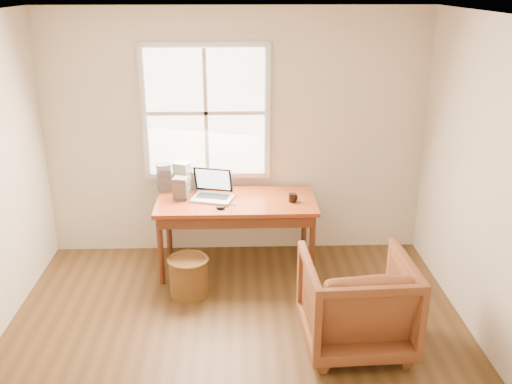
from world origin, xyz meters
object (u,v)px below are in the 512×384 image
Objects in this scene: laptop at (212,187)px; desk at (236,201)px; coffee_mug at (292,198)px; cd_stack_a at (183,177)px; wicker_stool at (189,277)px; armchair at (356,302)px.

desk is at bearing 13.56° from laptop.
coffee_mug is (0.56, -0.08, 0.06)m from desk.
wicker_stool is at bearing -83.07° from cd_stack_a.
wicker_stool is (-1.42, 0.84, -0.21)m from armchair.
desk is 18.40× the size of coffee_mug.
wicker_stool is (-0.46, -0.55, -0.55)m from desk.
armchair is 1.91m from laptop.
cd_stack_a is at bearing -50.52° from armchair.
desk is at bearing 177.39° from coffee_mug.
desk is at bearing 50.36° from wicker_stool.
cd_stack_a reaches higher than wicker_stool.
laptop is 0.42m from cd_stack_a.
coffee_mug is at bearing 9.03° from laptop.
armchair is 2.84× the size of cd_stack_a.
armchair is at bearing -47.73° from cd_stack_a.
cd_stack_a reaches higher than coffee_mug.
armchair is 2.39× the size of wicker_stool.
cd_stack_a reaches higher than laptop.
cd_stack_a reaches higher than desk.
cd_stack_a reaches higher than armchair.
desk is 4.39× the size of wicker_stool.
armchair is (0.97, -1.40, -0.33)m from desk.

